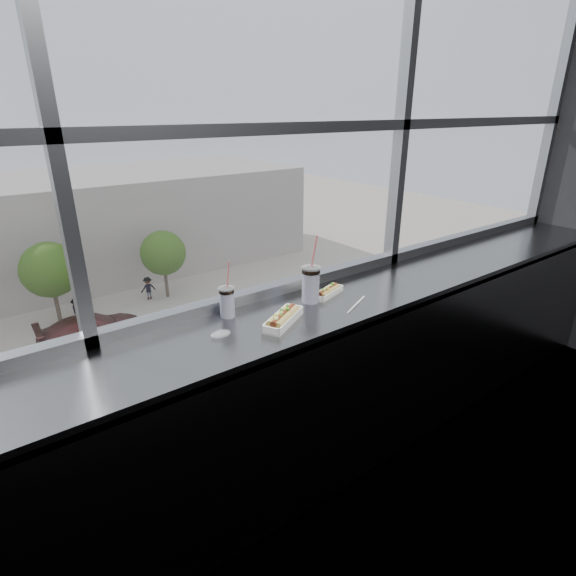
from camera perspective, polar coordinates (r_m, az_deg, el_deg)
wall_back_lower at (r=2.84m, az=-1.84°, el=-11.08°), size 6.00×0.00×6.00m
window_glass at (r=2.41m, az=-2.71°, el=26.74°), size 6.00×0.00×6.00m
window_mullions at (r=2.39m, az=-2.41°, el=26.78°), size 6.00×0.08×2.40m
counter at (r=2.39m, az=1.79°, el=-3.50°), size 6.00×0.55×0.06m
counter_fascia at (r=2.50m, az=5.41°, el=-16.35°), size 6.00×0.04×1.04m
hotdog_tray_left at (r=2.23m, az=-0.59°, el=-3.81°), size 0.30×0.22×0.07m
hotdog_tray_right at (r=2.57m, az=5.13°, el=-0.44°), size 0.24×0.14×0.06m
soda_cup_left at (r=2.30m, az=-7.76°, el=-1.60°), size 0.08×0.08×0.30m
soda_cup_right at (r=2.45m, az=2.90°, el=0.68°), size 0.10×0.10×0.38m
loose_straw at (r=2.47m, az=8.66°, el=-2.06°), size 0.23×0.11×0.01m
wrapper at (r=2.14m, az=-8.55°, el=-5.78°), size 0.10×0.07×0.02m
street_asphalt at (r=25.59m, az=-28.69°, el=-11.79°), size 80.00×10.00×0.06m
far_sidewalk at (r=32.72m, az=-31.03°, el=-4.98°), size 80.00×6.00×0.04m
car_near_d at (r=23.42m, az=-8.75°, el=-9.27°), size 3.24×6.27×2.00m
car_near_c at (r=21.61m, az=-27.36°, el=-14.39°), size 3.19×6.80×2.21m
car_near_e at (r=26.36m, az=3.00°, el=-5.24°), size 2.74×6.12×2.01m
car_far_b at (r=28.96m, az=-23.71°, el=-4.27°), size 3.01×6.96×2.30m
pedestrian_d at (r=34.13m, az=-17.37°, el=0.25°), size 0.90×0.68×2.03m
pedestrian_c at (r=32.44m, az=-25.32°, el=-2.23°), size 0.62×0.82×1.85m
tree_center at (r=31.63m, az=-28.01°, el=2.04°), size 3.50×3.50×5.47m
tree_right at (r=33.40m, az=-15.57°, el=4.29°), size 3.22×3.22×5.04m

